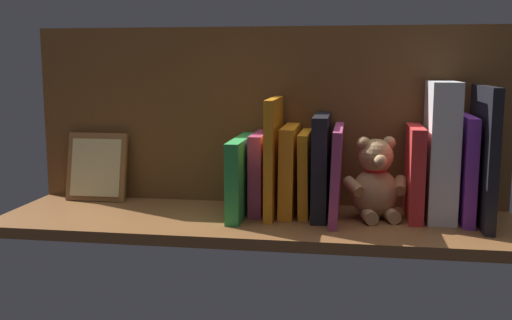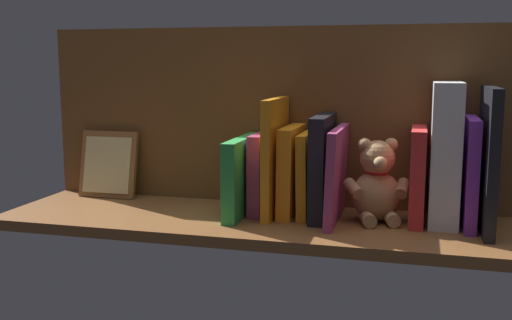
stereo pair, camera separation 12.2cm
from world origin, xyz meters
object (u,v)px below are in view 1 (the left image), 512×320
at_px(book_0, 483,156).
at_px(picture_frame_leaning, 97,167).
at_px(dictionary_thick_white, 441,151).
at_px(teddy_bear, 376,183).

height_order(book_0, picture_frame_leaning, book_0).
distance_m(book_0, dictionary_thick_white, 0.08).
height_order(dictionary_thick_white, picture_frame_leaning, dictionary_thick_white).
bearing_deg(teddy_bear, book_0, 162.91).
xyz_separation_m(dictionary_thick_white, teddy_bear, (0.13, 0.02, -0.06)).
bearing_deg(teddy_bear, dictionary_thick_white, 174.19).
distance_m(book_0, teddy_bear, 0.21).
relative_size(book_0, picture_frame_leaning, 1.73).
xyz_separation_m(dictionary_thick_white, picture_frame_leaning, (0.75, -0.05, -0.06)).
bearing_deg(dictionary_thick_white, book_0, 159.86).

